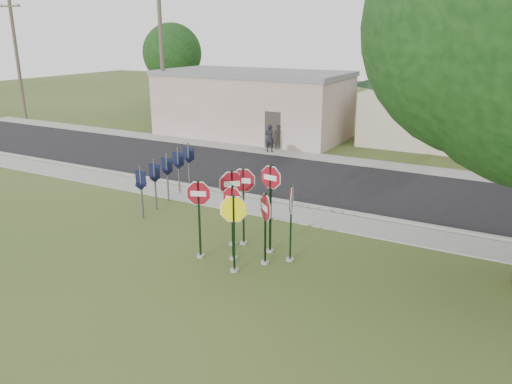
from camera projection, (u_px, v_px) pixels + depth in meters
The scene contains 20 objects.
ground at pixel (222, 276), 13.99m from camera, with size 120.00×120.00×0.00m, color #3A4C1C.
sidewalk_near at pixel (301, 215), 18.58m from camera, with size 60.00×1.60×0.06m, color gray.
road at pixel (341, 185), 22.34m from camera, with size 60.00×7.00×0.04m, color black.
sidewalk_far at pixel (369, 164), 25.93m from camera, with size 60.00×1.60×0.06m, color gray.
curb at pixel (311, 206), 19.40m from camera, with size 60.00×0.20×0.14m, color gray.
stop_sign_center at pixel (233, 213), 14.59m from camera, with size 1.05×0.24×2.43m.
stop_sign_yellow at pixel (234, 223), 13.83m from camera, with size 0.96×0.49×2.42m.
stop_sign_left at pixel (199, 209), 14.72m from camera, with size 0.94×0.40×2.54m.
stop_sign_right at pixel (265, 219), 14.33m from camera, with size 0.81×0.79×2.31m.
stop_sign_back_right at pixel (270, 197), 15.00m from camera, with size 0.98×0.24×2.91m.
stop_sign_back_left at pixel (243, 195), 15.64m from camera, with size 0.99×0.32×2.66m.
stop_sign_far_right at pixel (291, 212), 14.48m from camera, with size 0.38×1.06×2.49m.
stop_sign_far_left at pixel (232, 197), 15.58m from camera, with size 0.84×0.73×2.60m.
route_sign_row at pixel (167, 172), 19.84m from camera, with size 1.43×4.63×2.00m.
building_stucco at pixel (252, 103), 32.49m from camera, with size 12.20×6.20×4.20m.
building_house at pixel (442, 82), 30.36m from camera, with size 11.60×11.60×6.20m.
utility_pole_near at pixel (162, 58), 31.57m from camera, with size 2.20×0.26×9.50m.
utility_pole_far at pixel (17, 58), 38.03m from camera, with size 2.20×0.26×9.00m.
bg_tree_left at pixel (172, 53), 41.69m from camera, with size 4.90×4.90×7.35m.
pedestrian at pixel (270, 138), 28.12m from camera, with size 0.57×0.38×1.57m, color black.
Camera 1 is at (6.87, -10.60, 6.52)m, focal length 35.00 mm.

